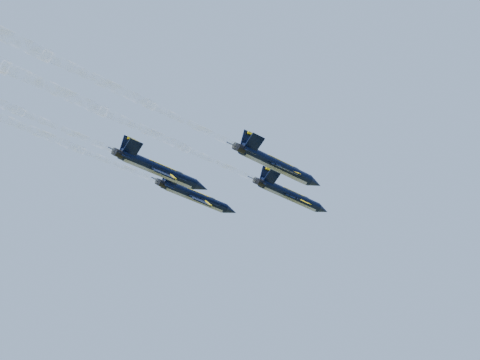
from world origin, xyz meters
The scene contains 4 objects.
jet_lead centered at (1.59, 8.58, 100.54)m, with size 10.43×15.83×5.97m.
jet_left centered at (-11.52, 0.80, 100.54)m, with size 10.43×15.83×5.97m.
jet_right centered at (7.80, -6.48, 100.54)m, with size 10.43×15.83×5.97m.
jet_slot centered at (-7.04, -13.62, 100.54)m, with size 10.43×15.83×5.97m.
Camera 1 is at (50.92, -82.33, 72.97)m, focal length 50.00 mm.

